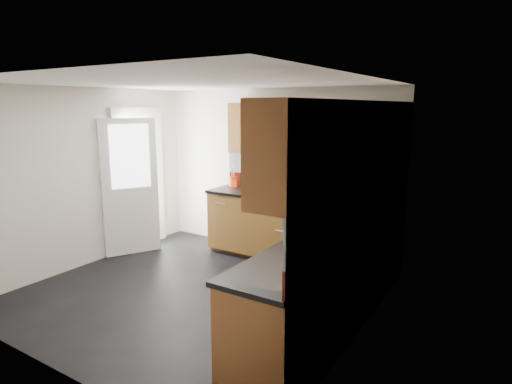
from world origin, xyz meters
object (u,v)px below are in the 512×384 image
Objects in this scene: utensil_pot at (233,180)px; gas_hob at (291,195)px; food_processor at (352,209)px; toaster at (383,198)px.

gas_hob is at bearing -9.91° from utensil_pot.
gas_hob is 1.35m from food_processor.
toaster is at bearing -0.32° from utensil_pot.
food_processor reaches higher than toaster.
gas_hob is 2.14× the size of food_processor.
food_processor is at bearing -22.80° from utensil_pot.
toaster is (2.30, -0.01, -0.01)m from utensil_pot.
gas_hob is 1.22m from toaster.
gas_hob is at bearing 146.53° from food_processor.
utensil_pot is at bearing 179.68° from toaster.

